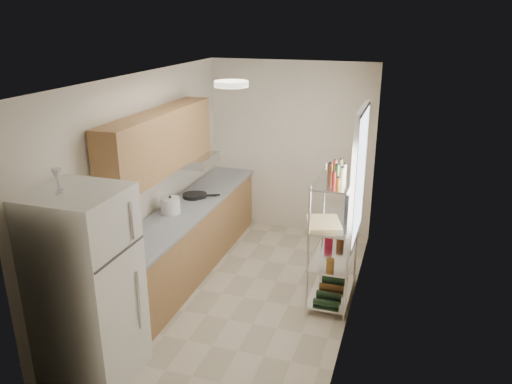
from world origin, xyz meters
TOP-DOWN VIEW (x-y plane):
  - room at (0.00, 0.00)m, footprint 2.52×4.42m
  - counter_run at (-0.92, 0.44)m, footprint 0.63×3.51m
  - upper_cabinets at (-1.05, 0.10)m, footprint 0.33×2.20m
  - range_hood at (-1.00, 0.90)m, footprint 0.50×0.60m
  - window at (1.23, 0.35)m, footprint 0.06×1.00m
  - bakers_rack at (1.00, 0.30)m, footprint 0.45×0.90m
  - ceiling_dome at (0.00, -0.30)m, footprint 0.34×0.34m
  - refrigerator at (-0.87, -1.70)m, footprint 0.76×0.76m
  - wine_glass_a at (-1.00, -1.72)m, footprint 0.07×0.07m
  - wine_glass_b at (-0.95, -1.79)m, footprint 0.08×0.08m
  - rice_cooker at (-1.01, 0.19)m, footprint 0.24×0.24m
  - frying_pan_large at (-0.98, 0.77)m, footprint 0.36×0.36m
  - frying_pan_small at (-0.92, 0.80)m, footprint 0.32×0.32m
  - cutting_board at (0.90, 0.15)m, footprint 0.48×0.55m
  - espresso_machine at (1.15, 0.60)m, footprint 0.17×0.25m
  - storage_bag at (0.89, 0.63)m, footprint 0.11×0.15m

SIDE VIEW (x-z plane):
  - counter_run at x=-0.92m, z-range 0.00..0.90m
  - storage_bag at x=0.89m, z-range 0.56..0.72m
  - refrigerator at x=-0.87m, z-range 0.00..1.83m
  - frying_pan_large at x=-0.98m, z-range 0.90..0.95m
  - frying_pan_small at x=-0.92m, z-range 0.90..0.95m
  - rice_cooker at x=-1.01m, z-range 0.90..1.09m
  - cutting_board at x=0.90m, z-range 1.01..1.04m
  - bakers_rack at x=1.00m, z-range 0.24..1.97m
  - espresso_machine at x=1.15m, z-range 1.01..1.29m
  - room at x=0.00m, z-range -0.01..2.61m
  - range_hood at x=-1.00m, z-range 1.33..1.45m
  - window at x=1.23m, z-range 0.82..2.28m
  - upper_cabinets at x=-1.05m, z-range 1.45..2.17m
  - wine_glass_a at x=-1.00m, z-range 1.83..2.02m
  - wine_glass_b at x=-0.95m, z-range 1.83..2.05m
  - ceiling_dome at x=0.00m, z-range 2.54..2.60m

